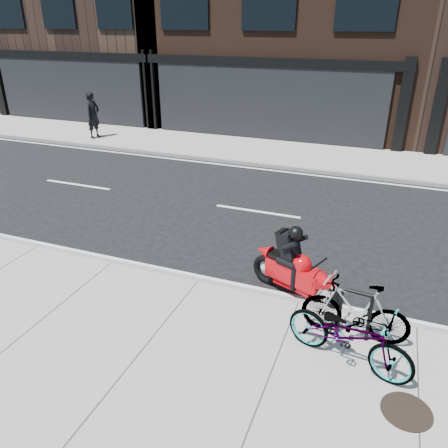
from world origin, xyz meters
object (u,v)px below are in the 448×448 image
at_px(bike_rack, 355,310).
at_px(manhole_cover, 406,411).
at_px(bicycle_front, 349,335).
at_px(bicycle_rear, 355,310).
at_px(motorcycle, 299,270).
at_px(pedestrian, 93,115).

bearing_deg(bike_rack, manhole_cover, -56.98).
relative_size(bicycle_front, bicycle_rear, 1.14).
xyz_separation_m(bike_rack, motorcycle, (-1.10, 0.97, -0.05)).
height_order(bicycle_rear, pedestrian, pedestrian).
xyz_separation_m(bicycle_rear, pedestrian, (-11.91, 9.59, 0.46)).
bearing_deg(bicycle_rear, pedestrian, -127.96).
xyz_separation_m(bicycle_front, bicycle_rear, (0.02, 0.64, 0.00)).
height_order(bike_rack, bicycle_front, bicycle_front).
xyz_separation_m(bike_rack, bicycle_front, (-0.02, -0.64, -0.00)).
xyz_separation_m(bike_rack, manhole_cover, (0.85, -1.30, -0.50)).
height_order(bike_rack, manhole_cover, bike_rack).
bearing_deg(bike_rack, pedestrian, 141.14).
bearing_deg(bike_rack, motorcycle, 138.70).
distance_m(bicycle_front, bicycle_rear, 0.65).
distance_m(motorcycle, pedestrian, 13.83).
relative_size(bike_rack, manhole_cover, 1.31).
bearing_deg(motorcycle, manhole_cover, -27.96).
relative_size(motorcycle, manhole_cover, 2.80).
relative_size(bicycle_rear, manhole_cover, 2.56).
bearing_deg(bicycle_rear, motorcycle, -130.27).
relative_size(bicycle_rear, motorcycle, 0.91).
height_order(bicycle_front, bicycle_rear, bicycle_rear).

